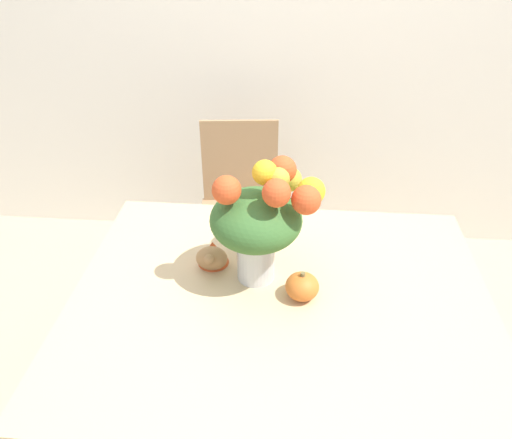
{
  "coord_description": "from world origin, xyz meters",
  "views": [
    {
      "loc": [
        0.02,
        -1.27,
        1.88
      ],
      "look_at": [
        -0.09,
        0.11,
        0.97
      ],
      "focal_mm": 35.0,
      "sensor_mm": 36.0,
      "label": 1
    }
  ],
  "objects_px": {
    "turkey_figurine": "(212,255)",
    "dining_chair_near_window": "(240,208)",
    "pumpkin": "(302,286)",
    "flower_vase": "(262,219)"
  },
  "relations": [
    {
      "from": "flower_vase",
      "to": "turkey_figurine",
      "type": "distance_m",
      "value": 0.27
    },
    {
      "from": "pumpkin",
      "to": "dining_chair_near_window",
      "type": "bearing_deg",
      "value": 108.76
    },
    {
      "from": "flower_vase",
      "to": "pumpkin",
      "type": "distance_m",
      "value": 0.27
    },
    {
      "from": "flower_vase",
      "to": "pumpkin",
      "type": "bearing_deg",
      "value": -35.07
    },
    {
      "from": "pumpkin",
      "to": "turkey_figurine",
      "type": "xyz_separation_m",
      "value": [
        -0.33,
        0.15,
        0.0
      ]
    },
    {
      "from": "dining_chair_near_window",
      "to": "flower_vase",
      "type": "bearing_deg",
      "value": -84.33
    },
    {
      "from": "flower_vase",
      "to": "turkey_figurine",
      "type": "relative_size",
      "value": 2.96
    },
    {
      "from": "pumpkin",
      "to": "dining_chair_near_window",
      "type": "height_order",
      "value": "dining_chair_near_window"
    },
    {
      "from": "turkey_figurine",
      "to": "dining_chair_near_window",
      "type": "height_order",
      "value": "dining_chair_near_window"
    },
    {
      "from": "turkey_figurine",
      "to": "pumpkin",
      "type": "bearing_deg",
      "value": -24.02
    }
  ]
}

